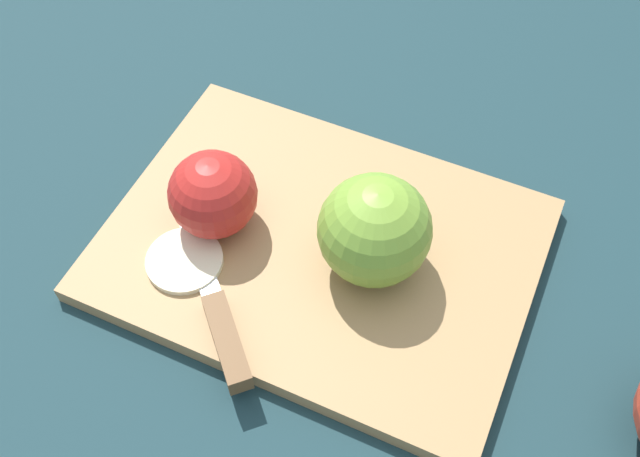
% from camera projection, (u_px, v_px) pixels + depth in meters
% --- Properties ---
extents(ground_plane, '(4.00, 4.00, 0.00)m').
position_uv_depth(ground_plane, '(320.00, 255.00, 0.59)').
color(ground_plane, '#193338').
extents(cutting_board, '(0.33, 0.24, 0.02)m').
position_uv_depth(cutting_board, '(320.00, 249.00, 0.58)').
color(cutting_board, '#A37A4C').
rests_on(cutting_board, ground_plane).
extents(apple_half_left, '(0.08, 0.08, 0.08)m').
position_uv_depth(apple_half_left, '(373.00, 232.00, 0.53)').
color(apple_half_left, olive).
rests_on(apple_half_left, cutting_board).
extents(apple_half_right, '(0.07, 0.07, 0.07)m').
position_uv_depth(apple_half_right, '(212.00, 195.00, 0.56)').
color(apple_half_right, red).
rests_on(apple_half_right, cutting_board).
extents(knife, '(0.13, 0.14, 0.02)m').
position_uv_depth(knife, '(221.00, 323.00, 0.53)').
color(knife, silver).
rests_on(knife, cutting_board).
extents(apple_slice, '(0.06, 0.06, 0.00)m').
position_uv_depth(apple_slice, '(184.00, 261.00, 0.56)').
color(apple_slice, beige).
rests_on(apple_slice, cutting_board).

